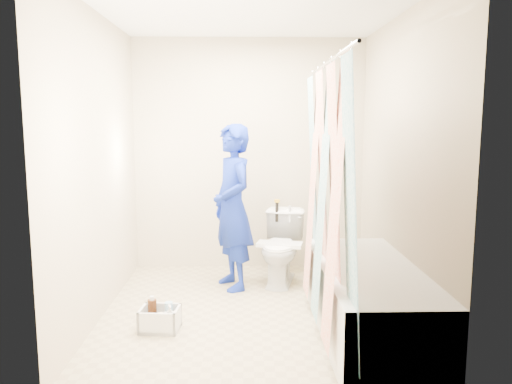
{
  "coord_description": "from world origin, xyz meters",
  "views": [
    {
      "loc": [
        -0.06,
        -3.93,
        1.55
      ],
      "look_at": [
        0.05,
        0.32,
        0.95
      ],
      "focal_mm": 35.0,
      "sensor_mm": 36.0,
      "label": 1
    }
  ],
  "objects_px": {
    "bathtub": "(367,297)",
    "cleaning_caddy": "(161,320)",
    "plumber": "(233,207)",
    "toilet": "(281,248)"
  },
  "relations": [
    {
      "from": "bathtub",
      "to": "plumber",
      "type": "bearing_deg",
      "value": 134.39
    },
    {
      "from": "cleaning_caddy",
      "to": "bathtub",
      "type": "bearing_deg",
      "value": 2.76
    },
    {
      "from": "plumber",
      "to": "cleaning_caddy",
      "type": "relative_size",
      "value": 5.01
    },
    {
      "from": "bathtub",
      "to": "cleaning_caddy",
      "type": "xyz_separation_m",
      "value": [
        -1.53,
        0.06,
        -0.19
      ]
    },
    {
      "from": "plumber",
      "to": "cleaning_caddy",
      "type": "bearing_deg",
      "value": -51.26
    },
    {
      "from": "toilet",
      "to": "plumber",
      "type": "xyz_separation_m",
      "value": [
        -0.46,
        -0.13,
        0.42
      ]
    },
    {
      "from": "bathtub",
      "to": "toilet",
      "type": "distance_m",
      "value": 1.29
    },
    {
      "from": "toilet",
      "to": "plumber",
      "type": "relative_size",
      "value": 0.45
    },
    {
      "from": "bathtub",
      "to": "plumber",
      "type": "height_order",
      "value": "plumber"
    },
    {
      "from": "bathtub",
      "to": "cleaning_caddy",
      "type": "relative_size",
      "value": 5.73
    }
  ]
}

